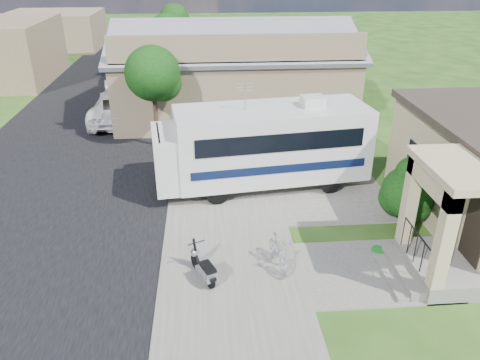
{
  "coord_description": "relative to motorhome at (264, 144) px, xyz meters",
  "views": [
    {
      "loc": [
        -1.56,
        -11.37,
        8.15
      ],
      "look_at": [
        -0.5,
        2.5,
        1.3
      ],
      "focal_mm": 35.0,
      "sensor_mm": 36.0,
      "label": 1
    }
  ],
  "objects": [
    {
      "name": "street_tree_a",
      "position": [
        -4.23,
        4.46,
        1.52
      ],
      "size": [
        2.44,
        2.4,
        4.58
      ],
      "color": "#311E15",
      "rests_on": "ground"
    },
    {
      "name": "street_tree_b",
      "position": [
        -4.23,
        14.46,
        1.67
      ],
      "size": [
        2.44,
        2.4,
        4.73
      ],
      "color": "#311E15",
      "rests_on": "ground"
    },
    {
      "name": "bicycle",
      "position": [
        -0.2,
        -5.2,
        -1.26
      ],
      "size": [
        0.7,
        1.6,
        0.93
      ],
      "primitive_type": "imported",
      "rotation": [
        0.0,
        0.0,
        0.17
      ],
      "color": "#A8A9AF",
      "rests_on": "ground"
    },
    {
      "name": "walk_slab",
      "position": [
        2.46,
        -5.59,
        -1.7
      ],
      "size": [
        4.0,
        3.0,
        0.05
      ],
      "primitive_type": "cube",
      "color": "#5C5953",
      "rests_on": "ground"
    },
    {
      "name": "garden_hose",
      "position": [
        2.87,
        -4.81,
        -1.64
      ],
      "size": [
        0.41,
        0.41,
        0.18
      ],
      "primitive_type": "cylinder",
      "color": "#167021",
      "rests_on": "ground"
    },
    {
      "name": "pickup_truck",
      "position": [
        -6.56,
        8.3,
        -0.92
      ],
      "size": [
        2.72,
        5.83,
        1.61
      ],
      "primitive_type": "imported",
      "rotation": [
        0.0,
        0.0,
        3.15
      ],
      "color": "white",
      "rests_on": "ground"
    },
    {
      "name": "sidewalk_slab",
      "position": [
        -1.54,
        5.41,
        -1.7
      ],
      "size": [
        4.0,
        80.0,
        0.06
      ],
      "primitive_type": "cube",
      "color": "#5C5953",
      "rests_on": "ground"
    },
    {
      "name": "ground",
      "position": [
        -0.54,
        -4.59,
        -1.73
      ],
      "size": [
        120.0,
        120.0,
        0.0
      ],
      "primitive_type": "plane",
      "color": "#213D10"
    },
    {
      "name": "motorhome",
      "position": [
        0.0,
        0.0,
        0.0
      ],
      "size": [
        8.09,
        3.43,
        4.02
      ],
      "rotation": [
        0.0,
        0.0,
        0.13
      ],
      "color": "beige",
      "rests_on": "ground"
    },
    {
      "name": "street_tree_c",
      "position": [
        -4.23,
        23.46,
        1.38
      ],
      "size": [
        2.44,
        2.4,
        4.42
      ],
      "color": "#311E15",
      "rests_on": "ground"
    },
    {
      "name": "street_slab",
      "position": [
        -8.04,
        5.41,
        -1.72
      ],
      "size": [
        9.0,
        80.0,
        0.02
      ],
      "primitive_type": "cube",
      "color": "black",
      "rests_on": "ground"
    },
    {
      "name": "distant_bldg_near",
      "position": [
        -15.54,
        29.41,
        -0.13
      ],
      "size": [
        8.0,
        7.0,
        3.2
      ],
      "primitive_type": "cube",
      "color": "#79654B",
      "rests_on": "ground"
    },
    {
      "name": "scooter",
      "position": [
        -2.28,
        -5.63,
        -1.3
      ],
      "size": [
        0.79,
        1.36,
        0.94
      ],
      "rotation": [
        0.0,
        0.0,
        0.42
      ],
      "color": "black",
      "rests_on": "ground"
    },
    {
      "name": "shrub",
      "position": [
        4.4,
        -3.0,
        -0.53
      ],
      "size": [
        1.9,
        1.82,
        2.34
      ],
      "color": "#311E15",
      "rests_on": "ground"
    },
    {
      "name": "driveway_slab",
      "position": [
        0.96,
        -0.09,
        -1.7
      ],
      "size": [
        7.0,
        6.0,
        0.05
      ],
      "primitive_type": "cube",
      "color": "#5C5953",
      "rests_on": "ground"
    },
    {
      "name": "van",
      "position": [
        -7.25,
        15.12,
        -0.8
      ],
      "size": [
        3.48,
        6.67,
        1.85
      ],
      "primitive_type": "imported",
      "rotation": [
        0.0,
        0.0,
        0.14
      ],
      "color": "white",
      "rests_on": "ground"
    },
    {
      "name": "warehouse",
      "position": [
        -0.54,
        9.38,
        0.26
      ],
      "size": [
        12.5,
        8.4,
        5.04
      ],
      "color": "#79654B",
      "rests_on": "ground"
    }
  ]
}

